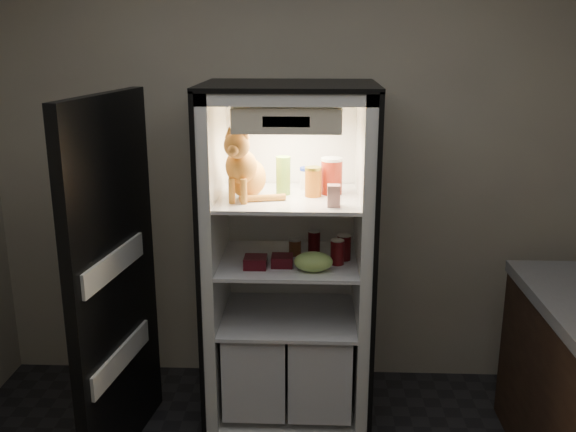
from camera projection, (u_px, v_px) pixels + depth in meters
The scene contains 16 objects.
room_shell at pixel (271, 196), 2.02m from camera, with size 3.60×3.60×3.60m.
refrigerator at pixel (289, 280), 3.57m from camera, with size 0.90×0.72×1.88m.
fridge_door at pixel (114, 285), 3.17m from camera, with size 0.18×0.87×1.85m.
tabby_cat at pixel (244, 171), 3.29m from camera, with size 0.33×0.39×0.39m.
parmesan_shaker at pixel (283, 176), 3.39m from camera, with size 0.08×0.08×0.20m.
mayo_tub at pixel (307, 178), 3.53m from camera, with size 0.08×0.08×0.12m.
salsa_jar at pixel (313, 182), 3.35m from camera, with size 0.09×0.09×0.16m.
pepper_jar at pixel (332, 176), 3.40m from camera, with size 0.12×0.12×0.19m.
cream_carton at pixel (334, 196), 3.16m from camera, with size 0.06×0.06×0.11m, color white.
soda_can_a at pixel (314, 242), 3.56m from camera, with size 0.07×0.07×0.13m.
soda_can_b at pixel (344, 247), 3.44m from camera, with size 0.08×0.08×0.14m.
soda_can_c at pixel (337, 252), 3.37m from camera, with size 0.07×0.07×0.13m.
condiment_jar at pixel (295, 247), 3.52m from camera, with size 0.07×0.07×0.09m.
grape_bag at pixel (313, 262), 3.28m from camera, with size 0.20×0.15×0.10m, color #A2CE60.
berry_box_left at pixel (255, 262), 3.34m from camera, with size 0.12×0.12×0.06m, color #550E16.
berry_box_right at pixel (282, 261), 3.36m from camera, with size 0.11×0.11×0.06m, color #550E16.
Camera 1 is at (0.14, -1.95, 2.10)m, focal length 40.00 mm.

